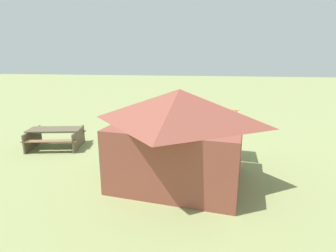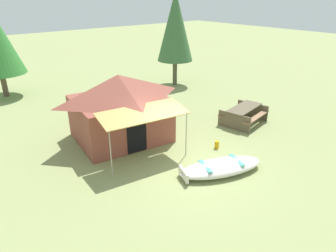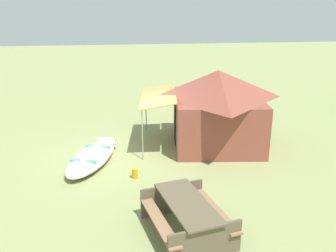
{
  "view_description": "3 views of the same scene",
  "coord_description": "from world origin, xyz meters",
  "px_view_note": "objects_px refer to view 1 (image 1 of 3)",
  "views": [
    {
      "loc": [
        -1.37,
        10.17,
        3.45
      ],
      "look_at": [
        -0.03,
        1.25,
        1.12
      ],
      "focal_mm": 28.79,
      "sensor_mm": 36.0,
      "label": 1
    },
    {
      "loc": [
        -6.28,
        -6.8,
        5.47
      ],
      "look_at": [
        -0.21,
        0.59,
        1.26
      ],
      "focal_mm": 32.9,
      "sensor_mm": 36.0,
      "label": 2
    },
    {
      "loc": [
        10.59,
        -0.48,
        4.5
      ],
      "look_at": [
        -0.2,
        1.28,
        0.87
      ],
      "focal_mm": 37.07,
      "sensor_mm": 36.0,
      "label": 3
    }
  ],
  "objects_px": {
    "canvas_cabin_tent": "(179,135)",
    "picnic_table": "(55,135)",
    "beached_rowboat": "(164,131)",
    "cooler_box": "(163,157)",
    "fuel_can": "(131,140)"
  },
  "relations": [
    {
      "from": "beached_rowboat",
      "to": "cooler_box",
      "type": "xyz_separation_m",
      "value": [
        -0.46,
        3.04,
        -0.02
      ]
    },
    {
      "from": "beached_rowboat",
      "to": "picnic_table",
      "type": "xyz_separation_m",
      "value": [
        3.93,
        2.16,
        0.27
      ]
    },
    {
      "from": "beached_rowboat",
      "to": "fuel_can",
      "type": "bearing_deg",
      "value": 46.31
    },
    {
      "from": "canvas_cabin_tent",
      "to": "cooler_box",
      "type": "height_order",
      "value": "canvas_cabin_tent"
    },
    {
      "from": "picnic_table",
      "to": "cooler_box",
      "type": "xyz_separation_m",
      "value": [
        -4.38,
        0.89,
        -0.29
      ]
    },
    {
      "from": "canvas_cabin_tent",
      "to": "beached_rowboat",
      "type": "bearing_deg",
      "value": -75.29
    },
    {
      "from": "picnic_table",
      "to": "beached_rowboat",
      "type": "bearing_deg",
      "value": -151.23
    },
    {
      "from": "canvas_cabin_tent",
      "to": "fuel_can",
      "type": "relative_size",
      "value": 15.79
    },
    {
      "from": "beached_rowboat",
      "to": "fuel_can",
      "type": "xyz_separation_m",
      "value": [
        1.19,
        1.25,
        -0.06
      ]
    },
    {
      "from": "picnic_table",
      "to": "fuel_can",
      "type": "xyz_separation_m",
      "value": [
        -2.73,
        -0.91,
        -0.34
      ]
    },
    {
      "from": "picnic_table",
      "to": "fuel_can",
      "type": "height_order",
      "value": "picnic_table"
    },
    {
      "from": "picnic_table",
      "to": "fuel_can",
      "type": "distance_m",
      "value": 2.9
    },
    {
      "from": "cooler_box",
      "to": "fuel_can",
      "type": "xyz_separation_m",
      "value": [
        1.65,
        -1.79,
        -0.05
      ]
    },
    {
      "from": "canvas_cabin_tent",
      "to": "picnic_table",
      "type": "distance_m",
      "value": 5.55
    },
    {
      "from": "canvas_cabin_tent",
      "to": "picnic_table",
      "type": "xyz_separation_m",
      "value": [
        5.05,
        -2.12,
        -0.87
      ]
    }
  ]
}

